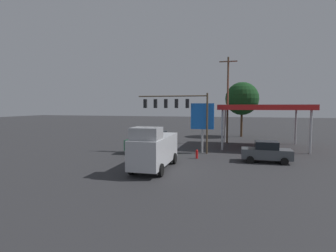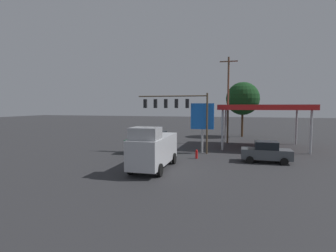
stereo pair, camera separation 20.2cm
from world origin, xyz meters
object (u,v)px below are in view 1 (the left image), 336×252
object	(u,v)px
utility_pole	(228,98)
fire_hydrant	(197,154)
traffic_signal_assembly	(177,107)
price_sign	(202,118)
sedan_waiting	(266,152)
hatchback_crossing	(159,139)
delivery_truck	(154,149)
street_tree	(242,99)
pickup_parked	(148,143)

from	to	relation	value
utility_pole	fire_hydrant	xyz separation A→B (m)	(2.49, 11.76, -5.77)
utility_pole	traffic_signal_assembly	bearing A→B (deg)	59.60
price_sign	sedan_waiting	bearing A→B (deg)	151.51
price_sign	sedan_waiting	size ratio (longest dim) A/B	1.23
utility_pole	fire_hydrant	world-z (taller)	utility_pole
traffic_signal_assembly	hatchback_crossing	world-z (taller)	traffic_signal_assembly
delivery_truck	street_tree	world-z (taller)	street_tree
utility_pole	fire_hydrant	size ratio (longest dim) A/B	13.43
traffic_signal_assembly	sedan_waiting	size ratio (longest dim) A/B	1.78
utility_pole	sedan_waiting	xyz separation A→B (m)	(-3.93, 11.83, -5.25)
traffic_signal_assembly	pickup_parked	distance (m)	5.04
utility_pole	hatchback_crossing	size ratio (longest dim) A/B	3.08
hatchback_crossing	delivery_truck	bearing A→B (deg)	16.13
price_sign	pickup_parked	xyz separation A→B (m)	(5.56, 2.05, -2.73)
traffic_signal_assembly	fire_hydrant	distance (m)	6.06
pickup_parked	street_tree	distance (m)	22.11
pickup_parked	fire_hydrant	xyz separation A→B (m)	(-5.48, 1.31, -0.67)
fire_hydrant	pickup_parked	bearing A→B (deg)	-13.45
price_sign	pickup_parked	size ratio (longest dim) A/B	1.02
hatchback_crossing	utility_pole	bearing A→B (deg)	124.69
delivery_truck	street_tree	bearing A→B (deg)	163.77
utility_pole	price_sign	distance (m)	9.05
hatchback_crossing	street_tree	distance (m)	18.29
pickup_parked	sedan_waiting	bearing A→B (deg)	168.97
traffic_signal_assembly	pickup_parked	bearing A→B (deg)	29.67
utility_pole	price_sign	world-z (taller)	utility_pole
hatchback_crossing	pickup_parked	size ratio (longest dim) A/B	0.72
delivery_truck	hatchback_crossing	bearing A→B (deg)	-165.32
utility_pole	sedan_waiting	bearing A→B (deg)	108.36
traffic_signal_assembly	street_tree	size ratio (longest dim) A/B	0.86
sedan_waiting	fire_hydrant	xyz separation A→B (m)	(6.42, -0.07, -0.51)
utility_pole	street_tree	distance (m)	8.78
street_tree	sedan_waiting	bearing A→B (deg)	95.23
price_sign	fire_hydrant	xyz separation A→B (m)	(0.09, 3.36, -3.40)
pickup_parked	traffic_signal_assembly	bearing A→B (deg)	-154.73
delivery_truck	pickup_parked	world-z (taller)	delivery_truck
traffic_signal_assembly	street_tree	xyz separation A→B (m)	(-7.27, -17.41, 1.36)
hatchback_crossing	fire_hydrant	xyz separation A→B (m)	(-5.82, 6.25, -0.51)
utility_pole	sedan_waiting	world-z (taller)	utility_pole
delivery_truck	fire_hydrant	world-z (taller)	delivery_truck
price_sign	pickup_parked	bearing A→B (deg)	20.25
sedan_waiting	pickup_parked	bearing A→B (deg)	-6.11
hatchback_crossing	delivery_truck	distance (m)	11.94
pickup_parked	price_sign	bearing A→B (deg)	-164.15
street_tree	fire_hydrant	bearing A→B (deg)	77.35
price_sign	delivery_truck	xyz separation A→B (m)	(2.82, 8.63, -2.15)
traffic_signal_assembly	utility_pole	bearing A→B (deg)	-120.40
delivery_truck	pickup_parked	bearing A→B (deg)	-157.67
pickup_parked	hatchback_crossing	bearing A→B (deg)	-90.44
traffic_signal_assembly	delivery_truck	world-z (taller)	traffic_signal_assembly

